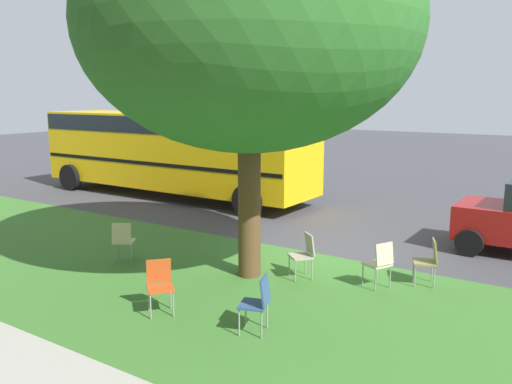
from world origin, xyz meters
name	(u,v)px	position (x,y,z in m)	size (l,w,h in m)	color
ground	(327,252)	(0.00, 0.00, 0.00)	(80.00, 80.00, 0.00)	#424247
grass_verge	(248,297)	(0.00, 3.20, 0.00)	(48.00, 6.00, 0.01)	#3D752D
street_tree	(249,26)	(0.61, 2.23, 4.75)	(6.28, 6.28, 7.08)	brown
chair_0	(429,258)	(-2.47, 0.84, 0.52)	(0.54, 0.54, 0.88)	olive
chair_1	(304,252)	(-0.35, 1.77, 0.52)	(0.59, 0.59, 0.88)	#ADA393
chair_2	(380,261)	(-1.78, 1.50, 0.52)	(0.56, 0.55, 0.88)	beige
chair_3	(258,300)	(-0.94, 4.29, 0.52)	(0.53, 0.53, 0.88)	#335184
chair_4	(160,282)	(0.81, 4.54, 0.52)	(0.59, 0.59, 0.88)	#C64C1E
chair_5	(123,239)	(3.31, 3.03, 0.52)	(0.57, 0.58, 0.88)	beige
school_bus	(173,146)	(7.50, -3.20, 1.76)	(10.40, 2.80, 2.88)	yellow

